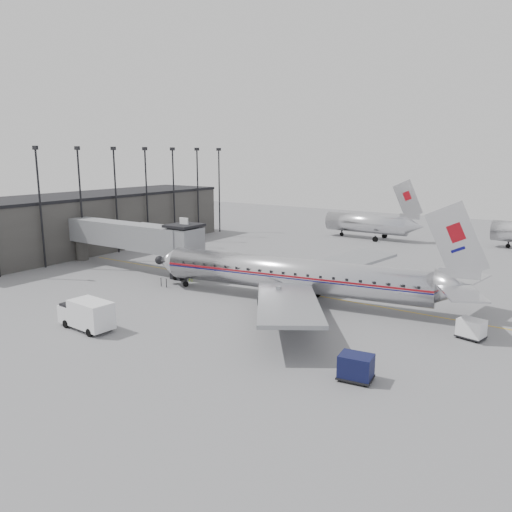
% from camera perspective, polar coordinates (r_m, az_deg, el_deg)
% --- Properties ---
extents(ground, '(160.00, 160.00, 0.00)m').
position_cam_1_polar(ground, '(50.58, -3.49, -4.83)').
color(ground, slate).
rests_on(ground, ground).
extents(terminal, '(12.00, 46.00, 8.00)m').
position_cam_1_polar(terminal, '(80.63, -18.55, 3.70)').
color(terminal, '#3D3A37').
rests_on(terminal, ground).
extents(apron_line, '(60.00, 0.15, 0.01)m').
position_cam_1_polar(apron_line, '(53.71, 2.98, -3.83)').
color(apron_line, gold).
rests_on(apron_line, ground).
extents(jet_bridge, '(21.00, 6.20, 7.10)m').
position_cam_1_polar(jet_bridge, '(63.38, -13.51, 2.12)').
color(jet_bridge, slate).
rests_on(jet_bridge, ground).
extents(floodlight_masts, '(0.90, 42.25, 15.25)m').
position_cam_1_polar(floodlight_masts, '(77.09, -14.01, 6.89)').
color(floodlight_masts, black).
rests_on(floodlight_masts, ground).
extents(distant_aircraft_near, '(16.39, 3.20, 10.26)m').
position_cam_1_polar(distant_aircraft_near, '(87.07, 12.64, 3.74)').
color(distant_aircraft_near, silver).
rests_on(distant_aircraft_near, ground).
extents(airliner, '(33.29, 30.62, 10.58)m').
position_cam_1_polar(airliner, '(48.84, 4.92, -2.22)').
color(airliner, silver).
rests_on(airliner, ground).
extents(service_van, '(5.47, 2.41, 2.52)m').
position_cam_1_polar(service_van, '(43.90, -18.83, -6.25)').
color(service_van, white).
rests_on(service_van, ground).
extents(baggage_cart_navy, '(2.39, 1.93, 1.72)m').
position_cam_1_polar(baggage_cart_navy, '(33.40, 11.35, -12.31)').
color(baggage_cart_navy, '#0D1035').
rests_on(baggage_cart_navy, ground).
extents(baggage_cart_white, '(2.31, 1.95, 1.58)m').
position_cam_1_polar(baggage_cart_white, '(43.10, 23.39, -7.60)').
color(baggage_cart_white, white).
rests_on(baggage_cart_white, ground).
extents(ramp_worker, '(0.71, 0.64, 1.64)m').
position_cam_1_polar(ramp_worker, '(57.11, -7.49, -2.13)').
color(ramp_worker, '#95CA17').
rests_on(ramp_worker, ground).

